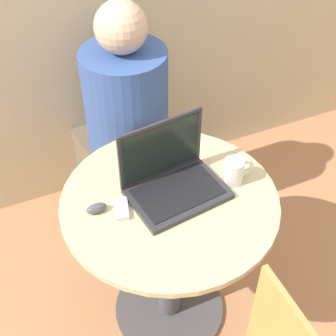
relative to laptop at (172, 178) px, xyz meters
The scene contains 7 objects.
ground_plane 0.81m from the laptop, 125.42° to the right, with size 12.00×12.00×0.00m, color tan.
round_table 0.30m from the laptop, 125.42° to the right, with size 0.80×0.80×0.75m.
laptop is the anchor object (origin of this frame).
cell_phone 0.21m from the laptop, behind, with size 0.07×0.11×0.02m.
computer_mouse 0.29m from the laptop, behind, with size 0.07×0.04×0.04m.
coffee_cup 0.24m from the laptop, 13.17° to the right, with size 0.12×0.08×0.10m.
person_seated 0.72m from the laptop, 87.12° to the left, with size 0.42×0.61×1.23m.
Camera 1 is at (-0.48, -1.07, 1.98)m, focal length 50.00 mm.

